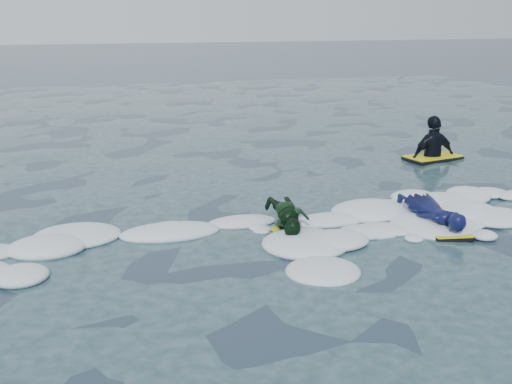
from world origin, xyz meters
TOP-DOWN VIEW (x-y plane):
  - ground at (0.00, 0.00)m, footprint 120.00×120.00m
  - foam_band at (0.00, 1.03)m, footprint 12.00×3.10m
  - prone_woman_unit at (2.53, 0.75)m, footprint 0.70×1.52m
  - prone_child_unit at (0.44, 1.02)m, footprint 0.74×1.21m
  - waiting_rider_unit at (4.82, 4.55)m, footprint 1.28×0.87m

SIDE VIEW (x-z plane):
  - ground at x=0.00m, z-range 0.00..0.00m
  - foam_band at x=0.00m, z-range -0.15..0.15m
  - waiting_rider_unit at x=4.82m, z-range -0.85..0.92m
  - prone_woman_unit at x=2.53m, z-range 0.00..0.38m
  - prone_child_unit at x=0.44m, z-range 0.00..0.44m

